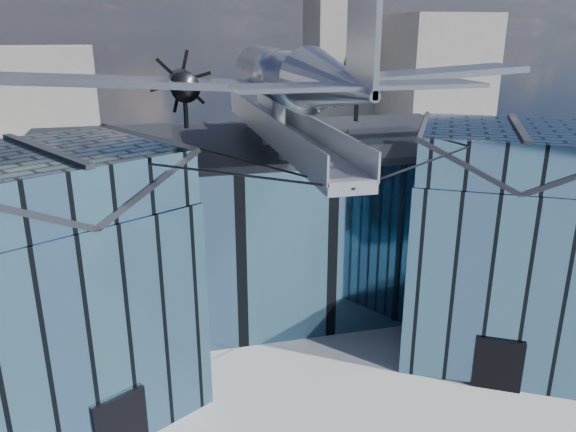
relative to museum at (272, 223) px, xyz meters
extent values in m
plane|color=gray|center=(0.00, -5.82, -5.54)|extent=(120.00, 120.00, 0.00)
cube|color=#416985|center=(0.00, 3.18, -0.79)|extent=(28.00, 14.00, 9.50)
cube|color=#25272D|center=(0.00, 3.18, 4.16)|extent=(28.00, 14.00, 0.40)
cube|color=#416985|center=(-10.50, -6.82, -0.79)|extent=(11.79, 11.43, 9.50)
cube|color=#416985|center=(-10.50, -6.82, 5.06)|extent=(11.56, 11.20, 2.20)
cube|color=#25272D|center=(-8.55, -5.69, 5.06)|extent=(7.98, 9.23, 2.40)
cube|color=#25272D|center=(-10.50, -6.82, 6.21)|extent=(4.30, 7.10, 0.18)
cube|color=black|center=(-8.48, -10.33, -4.24)|extent=(2.03, 1.32, 2.60)
cube|color=black|center=(-6.60, -4.57, -0.79)|extent=(0.34, 0.34, 9.50)
cube|color=#416985|center=(10.50, -6.82, -0.79)|extent=(11.79, 11.43, 9.50)
cube|color=#416985|center=(10.50, -6.82, 5.06)|extent=(11.56, 11.20, 2.20)
cube|color=#25272D|center=(8.55, -5.69, 5.06)|extent=(7.98, 9.23, 2.40)
cube|color=#25272D|center=(12.45, -7.94, 5.06)|extent=(7.98, 9.23, 2.40)
cube|color=#25272D|center=(10.50, -6.82, 6.21)|extent=(4.30, 7.10, 0.18)
cube|color=black|center=(8.48, -10.33, -4.24)|extent=(2.03, 1.32, 2.60)
cube|color=black|center=(6.60, -4.57, -0.79)|extent=(0.34, 0.34, 9.50)
cube|color=#999EA6|center=(0.00, -2.32, 5.56)|extent=(1.80, 21.00, 0.50)
cube|color=#999EA6|center=(-0.90, -2.32, 6.21)|extent=(0.08, 21.00, 1.10)
cube|color=#999EA6|center=(0.90, -2.32, 6.21)|extent=(0.08, 21.00, 1.10)
cylinder|color=#999EA6|center=(0.00, 7.18, 4.89)|extent=(0.44, 0.44, 1.35)
cylinder|color=#999EA6|center=(0.00, 1.18, 4.89)|extent=(0.44, 0.44, 1.35)
cylinder|color=#999EA6|center=(0.00, -2.82, 4.89)|extent=(0.44, 0.44, 1.35)
cylinder|color=#999EA6|center=(0.00, -1.82, 6.51)|extent=(0.70, 0.70, 1.40)
cylinder|color=black|center=(-5.25, -9.82, 5.86)|extent=(10.55, 6.08, 0.69)
cylinder|color=black|center=(5.25, -9.82, 5.86)|extent=(10.55, 6.08, 0.69)
cylinder|color=black|center=(-3.00, -4.32, 5.01)|extent=(6.09, 17.04, 1.19)
cylinder|color=black|center=(3.00, -4.32, 5.01)|extent=(6.09, 17.04, 1.19)
cylinder|color=#A9AEB6|center=(0.00, -1.82, 8.46)|extent=(2.50, 11.00, 2.50)
sphere|color=#A9AEB6|center=(0.00, 3.68, 8.46)|extent=(2.50, 2.50, 2.50)
cube|color=black|center=(0.00, 2.68, 9.15)|extent=(1.60, 1.40, 0.50)
cone|color=#A9AEB6|center=(0.00, -10.82, 8.76)|extent=(2.50, 7.00, 2.50)
cube|color=#A9AEB6|center=(0.00, -13.12, 10.36)|extent=(0.18, 2.40, 3.40)
cube|color=#A9AEB6|center=(0.00, -13.02, 8.96)|extent=(8.00, 1.80, 0.14)
cube|color=#A9AEB6|center=(-7.00, -0.82, 8.16)|extent=(14.00, 3.20, 1.08)
cylinder|color=black|center=(-4.60, -0.22, 7.91)|extent=(1.44, 3.20, 1.44)
cone|color=black|center=(-4.60, 1.58, 7.91)|extent=(0.70, 0.70, 0.70)
cube|color=black|center=(-4.60, 1.73, 7.91)|extent=(1.05, 0.06, 3.33)
cube|color=black|center=(-4.60, 1.73, 7.91)|extent=(2.53, 0.06, 2.53)
cube|color=black|center=(-4.60, 1.73, 7.91)|extent=(3.33, 0.06, 1.05)
cylinder|color=black|center=(-4.60, -0.82, 6.69)|extent=(0.24, 0.24, 1.75)
cube|color=#A9AEB6|center=(7.00, -0.82, 8.16)|extent=(14.00, 3.20, 1.08)
cylinder|color=black|center=(4.60, -0.22, 7.91)|extent=(1.44, 3.20, 1.44)
cone|color=black|center=(4.60, 1.58, 7.91)|extent=(0.70, 0.70, 0.70)
cube|color=black|center=(4.60, 1.73, 7.91)|extent=(1.05, 0.06, 3.33)
cube|color=black|center=(4.60, 1.73, 7.91)|extent=(2.53, 0.06, 2.53)
cube|color=black|center=(4.60, 1.73, 7.91)|extent=(3.33, 0.06, 1.05)
cylinder|color=black|center=(4.60, -0.82, 6.69)|extent=(0.24, 0.24, 1.75)
cube|color=gray|center=(32.00, 42.18, 3.46)|extent=(12.00, 14.00, 18.00)
cube|color=gray|center=(-20.00, 49.18, 1.46)|extent=(14.00, 10.00, 14.00)
cube|color=gray|center=(22.00, 52.18, 7.46)|extent=(9.00, 9.00, 26.00)
camera|label=1|loc=(-6.53, -29.82, 10.69)|focal=35.00mm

